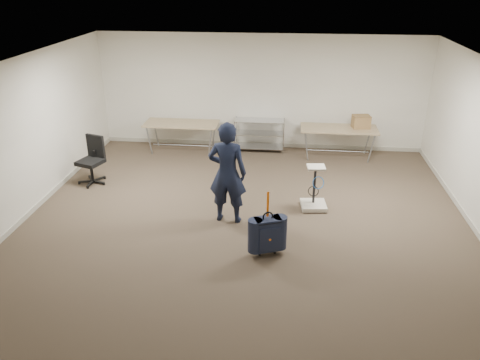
# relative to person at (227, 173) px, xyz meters

# --- Properties ---
(ground) EXTENTS (9.00, 9.00, 0.00)m
(ground) POSITION_rel_person_xyz_m (0.32, -0.57, -0.93)
(ground) COLOR #433528
(ground) RESTS_ON ground
(room_shell) EXTENTS (8.00, 9.00, 9.00)m
(room_shell) POSITION_rel_person_xyz_m (0.32, 0.81, -0.88)
(room_shell) COLOR silver
(room_shell) RESTS_ON ground
(folding_table_left) EXTENTS (1.80, 0.75, 0.73)m
(folding_table_left) POSITION_rel_person_xyz_m (-1.58, 3.38, -0.25)
(folding_table_left) COLOR #99855D
(folding_table_left) RESTS_ON ground
(folding_table_right) EXTENTS (1.80, 0.75, 0.73)m
(folding_table_right) POSITION_rel_person_xyz_m (2.22, 3.38, -0.25)
(folding_table_right) COLOR #99855D
(folding_table_right) RESTS_ON ground
(wire_shelf) EXTENTS (1.22, 0.47, 0.80)m
(wire_shelf) POSITION_rel_person_xyz_m (0.32, 3.63, -0.49)
(wire_shelf) COLOR silver
(wire_shelf) RESTS_ON ground
(person) EXTENTS (0.71, 0.50, 1.85)m
(person) POSITION_rel_person_xyz_m (0.00, 0.00, 0.00)
(person) COLOR black
(person) RESTS_ON ground
(suitcase) EXTENTS (0.46, 0.36, 1.11)m
(suitcase) POSITION_rel_person_xyz_m (0.77, -1.06, -0.55)
(suitcase) COLOR black
(suitcase) RESTS_ON ground
(office_chair) EXTENTS (0.61, 0.61, 1.00)m
(office_chair) POSITION_rel_person_xyz_m (-3.06, 1.33, -0.62)
(office_chair) COLOR black
(office_chair) RESTS_ON ground
(equipment_cart) EXTENTS (0.51, 0.51, 0.86)m
(equipment_cart) POSITION_rel_person_xyz_m (1.56, 0.63, -0.70)
(equipment_cart) COLOR silver
(equipment_cart) RESTS_ON ground
(cardboard_box) EXTENTS (0.44, 0.35, 0.30)m
(cardboard_box) POSITION_rel_person_xyz_m (2.73, 3.46, -0.05)
(cardboard_box) COLOR olive
(cardboard_box) RESTS_ON folding_table_right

